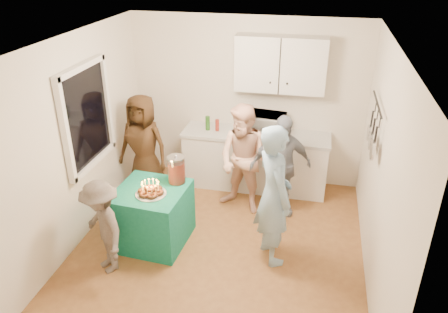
% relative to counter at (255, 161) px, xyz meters
% --- Properties ---
extents(floor, '(4.00, 4.00, 0.00)m').
position_rel_counter_xyz_m(floor, '(-0.20, -1.70, -0.43)').
color(floor, brown).
rests_on(floor, ground).
extents(ceiling, '(4.00, 4.00, 0.00)m').
position_rel_counter_xyz_m(ceiling, '(-0.20, -1.70, 2.17)').
color(ceiling, white).
rests_on(ceiling, floor).
extents(back_wall, '(3.60, 3.60, 0.00)m').
position_rel_counter_xyz_m(back_wall, '(-0.20, 0.30, 0.87)').
color(back_wall, silver).
rests_on(back_wall, floor).
extents(left_wall, '(4.00, 4.00, 0.00)m').
position_rel_counter_xyz_m(left_wall, '(-2.00, -1.70, 0.87)').
color(left_wall, silver).
rests_on(left_wall, floor).
extents(right_wall, '(4.00, 4.00, 0.00)m').
position_rel_counter_xyz_m(right_wall, '(1.60, -1.70, 0.87)').
color(right_wall, silver).
rests_on(right_wall, floor).
extents(window_night, '(0.04, 1.00, 1.20)m').
position_rel_counter_xyz_m(window_night, '(-1.97, -1.40, 1.12)').
color(window_night, black).
rests_on(window_night, left_wall).
extents(counter, '(2.20, 0.58, 0.86)m').
position_rel_counter_xyz_m(counter, '(0.00, 0.00, 0.00)').
color(counter, white).
rests_on(counter, floor).
extents(countertop, '(2.24, 0.62, 0.05)m').
position_rel_counter_xyz_m(countertop, '(0.00, -0.00, 0.46)').
color(countertop, beige).
rests_on(countertop, counter).
extents(upper_cabinet, '(1.30, 0.30, 0.80)m').
position_rel_counter_xyz_m(upper_cabinet, '(0.30, 0.15, 1.52)').
color(upper_cabinet, white).
rests_on(upper_cabinet, back_wall).
extents(pot_rack, '(0.12, 1.00, 0.60)m').
position_rel_counter_xyz_m(pot_rack, '(1.52, -1.00, 1.17)').
color(pot_rack, black).
rests_on(pot_rack, right_wall).
extents(microwave, '(0.64, 0.47, 0.33)m').
position_rel_counter_xyz_m(microwave, '(0.13, 0.00, 0.64)').
color(microwave, white).
rests_on(microwave, countertop).
extents(party_table, '(0.91, 0.91, 0.76)m').
position_rel_counter_xyz_m(party_table, '(-1.06, -1.69, -0.05)').
color(party_table, '#117256').
rests_on(party_table, floor).
extents(donut_cake, '(0.38, 0.38, 0.18)m').
position_rel_counter_xyz_m(donut_cake, '(-1.02, -1.79, 0.42)').
color(donut_cake, '#381C0C').
rests_on(donut_cake, party_table).
extents(punch_jar, '(0.22, 0.22, 0.34)m').
position_rel_counter_xyz_m(punch_jar, '(-0.80, -1.43, 0.50)').
color(punch_jar, red).
rests_on(punch_jar, party_table).
extents(man_birthday, '(0.68, 0.77, 1.76)m').
position_rel_counter_xyz_m(man_birthday, '(0.47, -1.69, 0.45)').
color(man_birthday, '#8FB4D0').
rests_on(man_birthday, floor).
extents(woman_back_left, '(0.84, 0.60, 1.59)m').
position_rel_counter_xyz_m(woman_back_left, '(-1.60, -0.56, 0.36)').
color(woman_back_left, brown).
rests_on(woman_back_left, floor).
extents(woman_back_center, '(0.94, 0.84, 1.60)m').
position_rel_counter_xyz_m(woman_back_center, '(-0.05, -0.71, 0.37)').
color(woman_back_center, '#F79F81').
rests_on(woman_back_center, floor).
extents(woman_back_right, '(0.95, 0.67, 1.50)m').
position_rel_counter_xyz_m(woman_back_right, '(0.45, -0.69, 0.32)').
color(woman_back_right, '#0F1B33').
rests_on(woman_back_right, floor).
extents(child_near_left, '(0.87, 0.84, 1.18)m').
position_rel_counter_xyz_m(child_near_left, '(-1.41, -2.33, 0.16)').
color(child_near_left, '#504740').
rests_on(child_near_left, floor).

